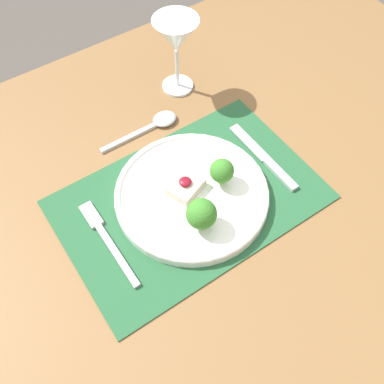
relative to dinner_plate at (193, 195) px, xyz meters
name	(u,v)px	position (x,y,z in m)	size (l,w,h in m)	color
ground_plane	(191,328)	(-0.01, 0.00, -0.80)	(8.00, 8.00, 0.00)	#4C4742
dining_table	(190,224)	(-0.01, 0.00, -0.11)	(1.54, 1.01, 0.78)	brown
placemat	(189,199)	(-0.01, 0.00, -0.02)	(0.47, 0.31, 0.00)	#235633
dinner_plate	(193,195)	(0.00, 0.00, 0.00)	(0.29, 0.29, 0.08)	white
fork	(105,237)	(-0.17, 0.02, -0.01)	(0.02, 0.19, 0.01)	#B2B2B7
knife	(267,161)	(0.17, -0.01, -0.01)	(0.02, 0.19, 0.01)	#B2B2B7
spoon	(157,123)	(0.04, 0.20, -0.01)	(0.18, 0.04, 0.02)	#B2B2B7
wine_glass_near	(176,38)	(0.14, 0.27, 0.11)	(0.09, 0.09, 0.17)	white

